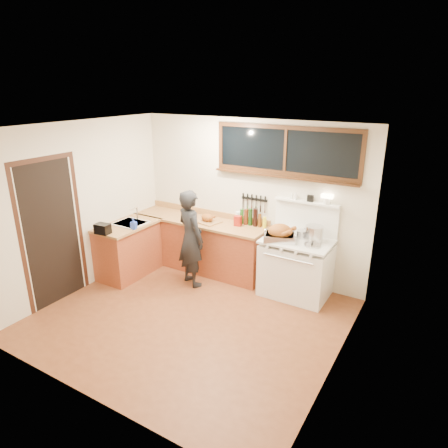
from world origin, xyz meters
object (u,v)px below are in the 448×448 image
Objects in this scene: roast_turkey at (280,234)px; vintage_stove at (296,266)px; man at (191,238)px; cutting_board at (207,219)px.

vintage_stove is at bearing 33.43° from roast_turkey.
man is at bearing -161.49° from vintage_stove.
roast_turkey is at bearing -5.90° from cutting_board.
man is 0.55m from cutting_board.
man is 2.89× the size of roast_turkey.
roast_turkey is (1.38, -0.14, 0.05)m from cutting_board.
vintage_stove is 2.90× the size of roast_turkey.
man is (-1.58, -0.53, 0.32)m from vintage_stove.
vintage_stove is 1.70m from man.
man is at bearing -164.33° from roast_turkey.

